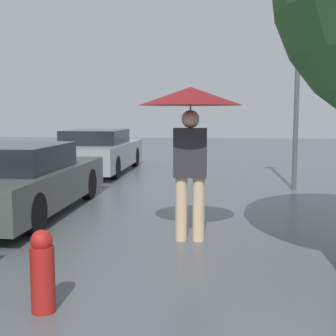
% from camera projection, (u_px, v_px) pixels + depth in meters
% --- Properties ---
extents(pedestrian, '(1.30, 1.30, 1.95)m').
position_uv_depth(pedestrian, '(190.00, 113.00, 5.82)').
color(pedestrian, beige).
rests_on(pedestrian, ground_plane).
extents(parked_car_middle, '(1.70, 4.32, 1.13)m').
position_uv_depth(parked_car_middle, '(19.00, 181.00, 7.61)').
color(parked_car_middle, '#4C514C').
rests_on(parked_car_middle, ground_plane).
extents(parked_car_farthest, '(1.74, 4.52, 1.18)m').
position_uv_depth(parked_car_farthest, '(98.00, 152.00, 13.00)').
color(parked_car_farthest, '#9EA3A8').
rests_on(parked_car_farthest, ground_plane).
extents(street_lamp, '(0.36, 0.36, 4.32)m').
position_uv_depth(street_lamp, '(299.00, 40.00, 9.67)').
color(street_lamp, '#515456').
rests_on(street_lamp, ground_plane).
extents(fire_hydrant, '(0.20, 0.20, 0.69)m').
position_uv_depth(fire_hydrant, '(43.00, 271.00, 3.82)').
color(fire_hydrant, '#B21E19').
rests_on(fire_hydrant, ground_plane).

